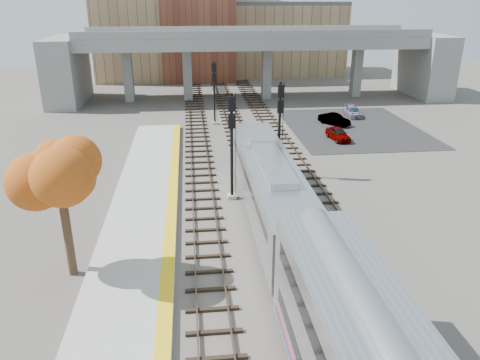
{
  "coord_description": "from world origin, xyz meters",
  "views": [
    {
      "loc": [
        -3.87,
        -20.47,
        13.61
      ],
      "look_at": [
        -0.83,
        7.42,
        2.5
      ],
      "focal_mm": 35.0,
      "sensor_mm": 36.0,
      "label": 1
    }
  ],
  "objects_px": {
    "signal_mast_near": "(232,147)",
    "car_b": "(334,119)",
    "locomotive": "(270,186)",
    "signal_mast_mid": "(279,130)",
    "tree": "(58,171)",
    "signal_mast_far": "(214,94)",
    "car_c": "(353,112)",
    "car_a": "(338,134)"
  },
  "relations": [
    {
      "from": "signal_mast_near",
      "to": "car_b",
      "type": "distance_m",
      "value": 23.52
    },
    {
      "from": "locomotive",
      "to": "signal_mast_mid",
      "type": "relative_size",
      "value": 2.52
    },
    {
      "from": "tree",
      "to": "signal_mast_near",
      "type": "bearing_deg",
      "value": 43.62
    },
    {
      "from": "signal_mast_near",
      "to": "signal_mast_far",
      "type": "distance_m",
      "value": 20.91
    },
    {
      "from": "car_b",
      "to": "car_c",
      "type": "bearing_deg",
      "value": 13.83
    },
    {
      "from": "locomotive",
      "to": "signal_mast_far",
      "type": "relative_size",
      "value": 2.74
    },
    {
      "from": "locomotive",
      "to": "signal_mast_near",
      "type": "height_order",
      "value": "signal_mast_near"
    },
    {
      "from": "signal_mast_mid",
      "to": "signal_mast_far",
      "type": "bearing_deg",
      "value": 103.7
    },
    {
      "from": "locomotive",
      "to": "signal_mast_mid",
      "type": "height_order",
      "value": "signal_mast_mid"
    },
    {
      "from": "car_a",
      "to": "car_b",
      "type": "height_order",
      "value": "car_a"
    },
    {
      "from": "tree",
      "to": "car_a",
      "type": "bearing_deg",
      "value": 46.34
    },
    {
      "from": "signal_mast_far",
      "to": "car_a",
      "type": "height_order",
      "value": "signal_mast_far"
    },
    {
      "from": "tree",
      "to": "car_a",
      "type": "height_order",
      "value": "tree"
    },
    {
      "from": "car_a",
      "to": "car_c",
      "type": "bearing_deg",
      "value": 55.99
    },
    {
      "from": "tree",
      "to": "signal_mast_mid",
      "type": "bearing_deg",
      "value": 44.0
    },
    {
      "from": "signal_mast_near",
      "to": "car_a",
      "type": "height_order",
      "value": "signal_mast_near"
    },
    {
      "from": "tree",
      "to": "car_c",
      "type": "relative_size",
      "value": 1.97
    },
    {
      "from": "signal_mast_mid",
      "to": "car_a",
      "type": "relative_size",
      "value": 2.06
    },
    {
      "from": "signal_mast_far",
      "to": "tree",
      "type": "distance_m",
      "value": 31.13
    },
    {
      "from": "signal_mast_mid",
      "to": "tree",
      "type": "bearing_deg",
      "value": -136.0
    },
    {
      "from": "signal_mast_far",
      "to": "car_b",
      "type": "bearing_deg",
      "value": -7.56
    },
    {
      "from": "signal_mast_mid",
      "to": "car_b",
      "type": "xyz_separation_m",
      "value": [
        9.2,
        15.06,
        -3.18
      ]
    },
    {
      "from": "tree",
      "to": "car_b",
      "type": "height_order",
      "value": "tree"
    },
    {
      "from": "locomotive",
      "to": "signal_mast_mid",
      "type": "xyz_separation_m",
      "value": [
        2.0,
        7.49,
        1.57
      ]
    },
    {
      "from": "signal_mast_far",
      "to": "car_a",
      "type": "distance_m",
      "value": 14.38
    },
    {
      "from": "signal_mast_near",
      "to": "signal_mast_mid",
      "type": "distance_m",
      "value": 5.78
    },
    {
      "from": "signal_mast_near",
      "to": "car_c",
      "type": "distance_m",
      "value": 28.41
    },
    {
      "from": "signal_mast_near",
      "to": "signal_mast_mid",
      "type": "height_order",
      "value": "signal_mast_near"
    },
    {
      "from": "locomotive",
      "to": "car_b",
      "type": "xyz_separation_m",
      "value": [
        11.2,
        22.55,
        -1.61
      ]
    },
    {
      "from": "signal_mast_near",
      "to": "tree",
      "type": "distance_m",
      "value": 12.83
    },
    {
      "from": "signal_mast_mid",
      "to": "car_b",
      "type": "height_order",
      "value": "signal_mast_mid"
    },
    {
      "from": "signal_mast_near",
      "to": "car_b",
      "type": "height_order",
      "value": "signal_mast_near"
    },
    {
      "from": "locomotive",
      "to": "tree",
      "type": "xyz_separation_m",
      "value": [
        -11.28,
        -5.34,
        3.48
      ]
    },
    {
      "from": "signal_mast_mid",
      "to": "tree",
      "type": "distance_m",
      "value": 18.57
    },
    {
      "from": "locomotive",
      "to": "signal_mast_far",
      "type": "height_order",
      "value": "signal_mast_far"
    },
    {
      "from": "tree",
      "to": "car_a",
      "type": "distance_m",
      "value": 31.03
    },
    {
      "from": "signal_mast_mid",
      "to": "car_b",
      "type": "relative_size",
      "value": 2.0
    },
    {
      "from": "signal_mast_far",
      "to": "car_a",
      "type": "xyz_separation_m",
      "value": [
        11.95,
        -7.51,
        -2.76
      ]
    },
    {
      "from": "signal_mast_far",
      "to": "tree",
      "type": "xyz_separation_m",
      "value": [
        -9.18,
        -29.65,
        2.33
      ]
    },
    {
      "from": "signal_mast_far",
      "to": "tree",
      "type": "bearing_deg",
      "value": -107.21
    },
    {
      "from": "car_a",
      "to": "car_b",
      "type": "relative_size",
      "value": 0.97
    },
    {
      "from": "signal_mast_mid",
      "to": "car_a",
      "type": "bearing_deg",
      "value": 49.88
    }
  ]
}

